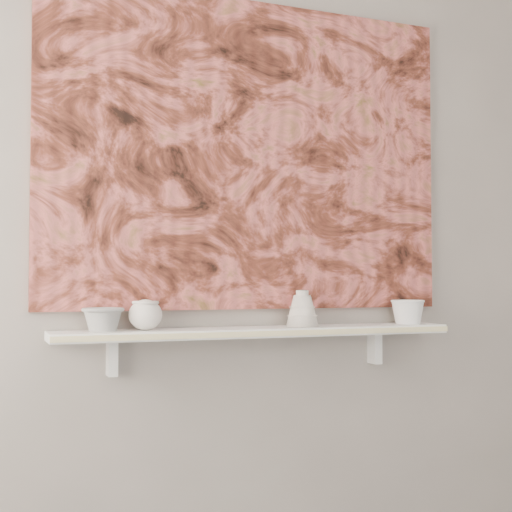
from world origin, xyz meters
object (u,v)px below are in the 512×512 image
bowl_grey (103,319)px  cup_cream (145,315)px  shelf (259,332)px  bowl_white (408,312)px  bell_vessel (302,308)px  painting (251,154)px

bowl_grey → cup_cream: 0.14m
shelf → bowl_grey: bowl_grey is taller
shelf → bowl_grey: (-0.53, 0.00, 0.05)m
cup_cream → bowl_white: size_ratio=0.86×
bell_vessel → cup_cream: bearing=180.0°
painting → bell_vessel: 0.58m
bowl_grey → cup_cream: (0.14, 0.00, 0.01)m
cup_cream → bowl_white: 0.99m
shelf → bell_vessel: (0.16, 0.00, 0.08)m
bowl_white → cup_cream: bearing=180.0°
shelf → cup_cream: size_ratio=13.00×
shelf → bell_vessel: bearing=0.0°
painting → bowl_grey: (-0.53, -0.08, -0.57)m
painting → bell_vessel: bearing=-26.5°
bowl_grey → shelf: bearing=0.0°
cup_cream → bell_vessel: bell_vessel is taller
painting → bowl_white: bearing=-7.7°
painting → bell_vessel: size_ratio=11.82×
painting → bowl_grey: size_ratio=11.21×
shelf → painting: 0.63m
bell_vessel → bowl_white: bell_vessel is taller
painting → bell_vessel: painting is taller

